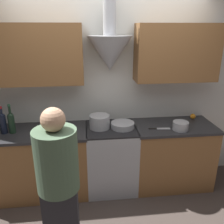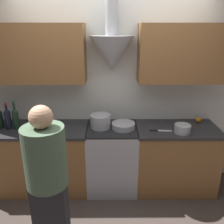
{
  "view_description": "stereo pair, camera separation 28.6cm",
  "coord_description": "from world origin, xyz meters",
  "px_view_note": "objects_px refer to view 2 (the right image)",
  "views": [
    {
      "loc": [
        -0.3,
        -2.43,
        2.11
      ],
      "look_at": [
        0.0,
        0.24,
        1.14
      ],
      "focal_mm": 38.0,
      "sensor_mm": 36.0,
      "label": 1
    },
    {
      "loc": [
        -0.02,
        -2.45,
        2.11
      ],
      "look_at": [
        0.0,
        0.24,
        1.14
      ],
      "focal_mm": 38.0,
      "sensor_mm": 36.0,
      "label": 2
    }
  ],
  "objects_px": {
    "wine_bottle_3": "(8,118)",
    "wine_bottle_4": "(16,118)",
    "saucepan": "(182,129)",
    "stove_range": "(112,158)",
    "orange_fruit": "(199,120)",
    "mixing_bowl": "(123,126)",
    "wine_bottle_2": "(0,118)",
    "person_foreground_left": "(48,182)",
    "stock_pot": "(101,121)"
  },
  "relations": [
    {
      "from": "stove_range",
      "to": "wine_bottle_2",
      "type": "distance_m",
      "value": 1.53
    },
    {
      "from": "stock_pot",
      "to": "person_foreground_left",
      "type": "height_order",
      "value": "person_foreground_left"
    },
    {
      "from": "wine_bottle_3",
      "to": "stock_pot",
      "type": "xyz_separation_m",
      "value": [
        1.16,
        0.03,
        -0.06
      ]
    },
    {
      "from": "saucepan",
      "to": "person_foreground_left",
      "type": "height_order",
      "value": "person_foreground_left"
    },
    {
      "from": "wine_bottle_4",
      "to": "stock_pot",
      "type": "height_order",
      "value": "wine_bottle_4"
    },
    {
      "from": "stock_pot",
      "to": "saucepan",
      "type": "bearing_deg",
      "value": -9.76
    },
    {
      "from": "mixing_bowl",
      "to": "person_foreground_left",
      "type": "distance_m",
      "value": 1.27
    },
    {
      "from": "saucepan",
      "to": "person_foreground_left",
      "type": "bearing_deg",
      "value": -147.12
    },
    {
      "from": "wine_bottle_3",
      "to": "mixing_bowl",
      "type": "distance_m",
      "value": 1.46
    },
    {
      "from": "wine_bottle_3",
      "to": "mixing_bowl",
      "type": "bearing_deg",
      "value": 0.11
    },
    {
      "from": "stock_pot",
      "to": "mixing_bowl",
      "type": "bearing_deg",
      "value": -6.07
    },
    {
      "from": "wine_bottle_3",
      "to": "saucepan",
      "type": "height_order",
      "value": "wine_bottle_3"
    },
    {
      "from": "stove_range",
      "to": "orange_fruit",
      "type": "distance_m",
      "value": 1.28
    },
    {
      "from": "stove_range",
      "to": "mixing_bowl",
      "type": "xyz_separation_m",
      "value": [
        0.15,
        -0.02,
        0.48
      ]
    },
    {
      "from": "wine_bottle_4",
      "to": "wine_bottle_2",
      "type": "bearing_deg",
      "value": 175.91
    },
    {
      "from": "person_foreground_left",
      "to": "stock_pot",
      "type": "bearing_deg",
      "value": 69.18
    },
    {
      "from": "stock_pot",
      "to": "wine_bottle_2",
      "type": "bearing_deg",
      "value": -179.34
    },
    {
      "from": "wine_bottle_3",
      "to": "orange_fruit",
      "type": "relative_size",
      "value": 4.6
    },
    {
      "from": "stock_pot",
      "to": "saucepan",
      "type": "xyz_separation_m",
      "value": [
        1.0,
        -0.17,
        -0.03
      ]
    },
    {
      "from": "wine_bottle_4",
      "to": "person_foreground_left",
      "type": "relative_size",
      "value": 0.24
    },
    {
      "from": "wine_bottle_2",
      "to": "wine_bottle_4",
      "type": "height_order",
      "value": "wine_bottle_4"
    },
    {
      "from": "wine_bottle_4",
      "to": "saucepan",
      "type": "relative_size",
      "value": 1.86
    },
    {
      "from": "saucepan",
      "to": "stock_pot",
      "type": "bearing_deg",
      "value": 170.24
    },
    {
      "from": "wine_bottle_2",
      "to": "person_foreground_left",
      "type": "relative_size",
      "value": 0.21
    },
    {
      "from": "orange_fruit",
      "to": "person_foreground_left",
      "type": "xyz_separation_m",
      "value": [
        -1.73,
        -1.26,
        -0.08
      ]
    },
    {
      "from": "wine_bottle_2",
      "to": "stove_range",
      "type": "bearing_deg",
      "value": 0.05
    },
    {
      "from": "mixing_bowl",
      "to": "saucepan",
      "type": "distance_m",
      "value": 0.73
    },
    {
      "from": "wine_bottle_2",
      "to": "stock_pot",
      "type": "distance_m",
      "value": 1.27
    },
    {
      "from": "wine_bottle_2",
      "to": "orange_fruit",
      "type": "xyz_separation_m",
      "value": [
        2.59,
        0.18,
        -0.1
      ]
    },
    {
      "from": "wine_bottle_2",
      "to": "saucepan",
      "type": "xyz_separation_m",
      "value": [
        2.28,
        -0.16,
        -0.08
      ]
    },
    {
      "from": "wine_bottle_2",
      "to": "saucepan",
      "type": "distance_m",
      "value": 2.28
    },
    {
      "from": "stove_range",
      "to": "stock_pot",
      "type": "height_order",
      "value": "stock_pot"
    },
    {
      "from": "stove_range",
      "to": "stock_pot",
      "type": "bearing_deg",
      "value": 174.75
    },
    {
      "from": "stove_range",
      "to": "orange_fruit",
      "type": "bearing_deg",
      "value": 8.79
    },
    {
      "from": "stock_pot",
      "to": "saucepan",
      "type": "height_order",
      "value": "stock_pot"
    },
    {
      "from": "stove_range",
      "to": "person_foreground_left",
      "type": "xyz_separation_m",
      "value": [
        -0.56,
        -1.07,
        0.4
      ]
    },
    {
      "from": "wine_bottle_3",
      "to": "stove_range",
      "type": "bearing_deg",
      "value": 0.9
    },
    {
      "from": "stove_range",
      "to": "stock_pot",
      "type": "xyz_separation_m",
      "value": [
        -0.15,
        0.01,
        0.52
      ]
    },
    {
      "from": "wine_bottle_3",
      "to": "stock_pot",
      "type": "distance_m",
      "value": 1.16
    },
    {
      "from": "stove_range",
      "to": "wine_bottle_4",
      "type": "distance_m",
      "value": 1.34
    },
    {
      "from": "mixing_bowl",
      "to": "orange_fruit",
      "type": "distance_m",
      "value": 1.05
    },
    {
      "from": "wine_bottle_2",
      "to": "wine_bottle_3",
      "type": "height_order",
      "value": "wine_bottle_3"
    },
    {
      "from": "mixing_bowl",
      "to": "orange_fruit",
      "type": "relative_size",
      "value": 4.04
    },
    {
      "from": "wine_bottle_3",
      "to": "orange_fruit",
      "type": "bearing_deg",
      "value": 4.65
    },
    {
      "from": "orange_fruit",
      "to": "saucepan",
      "type": "xyz_separation_m",
      "value": [
        -0.32,
        -0.34,
        0.02
      ]
    },
    {
      "from": "orange_fruit",
      "to": "saucepan",
      "type": "relative_size",
      "value": 0.38
    },
    {
      "from": "wine_bottle_3",
      "to": "wine_bottle_4",
      "type": "height_order",
      "value": "wine_bottle_4"
    },
    {
      "from": "saucepan",
      "to": "orange_fruit",
      "type": "bearing_deg",
      "value": 47.02
    },
    {
      "from": "wine_bottle_3",
      "to": "orange_fruit",
      "type": "distance_m",
      "value": 2.49
    },
    {
      "from": "wine_bottle_2",
      "to": "stock_pot",
      "type": "xyz_separation_m",
      "value": [
        1.27,
        0.01,
        -0.05
      ]
    }
  ]
}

